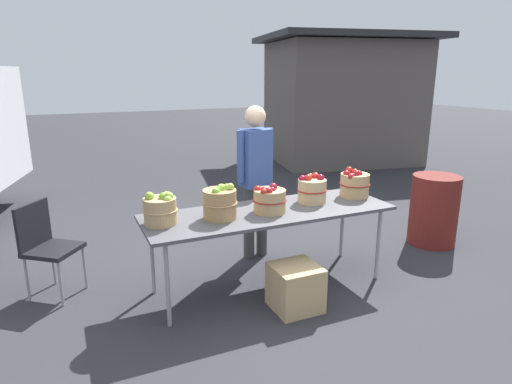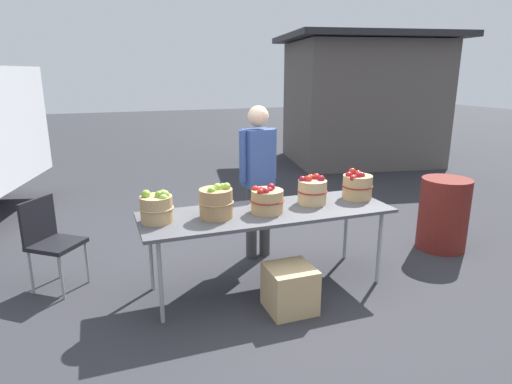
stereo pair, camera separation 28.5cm
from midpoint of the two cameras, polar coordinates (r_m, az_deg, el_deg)
The scene contains 12 objects.
ground_plane at distance 4.28m, azimuth -0.27°, elevation -12.04°, with size 40.00×40.00×0.00m, color #2D2D33.
market_table at distance 4.01m, azimuth -0.28°, elevation -2.99°, with size 2.30×0.76×0.75m.
apple_basket_green_0 at distance 3.72m, azimuth -14.48°, elevation -2.23°, with size 0.29×0.29×0.28m.
apple_basket_green_1 at distance 3.77m, azimuth -6.87°, elevation -1.39°, with size 0.31×0.31×0.31m.
apple_basket_red_0 at distance 3.92m, azimuth -0.33°, elevation -1.05°, with size 0.31×0.31×0.26m.
apple_basket_red_1 at distance 4.23m, azimuth 5.37°, elevation 0.33°, with size 0.29×0.29×0.28m.
apple_basket_red_2 at distance 4.49m, azimuth 10.94°, elevation 1.02°, with size 0.31×0.31×0.29m.
vendor_adult at distance 4.61m, azimuth -1.86°, elevation 2.78°, with size 0.43×0.26×1.64m.
food_kiosk at distance 10.22m, azimuth 10.34°, elevation 11.84°, with size 3.98×3.50×2.74m.
folding_chair at distance 4.41m, azimuth -27.40°, elevation -5.81°, with size 0.56×0.56×0.86m.
trash_barrel at distance 5.48m, azimuth 20.79°, elevation -2.22°, with size 0.54×0.54×0.82m, color maroon.
produce_crate at distance 3.83m, azimuth 2.98°, elevation -12.31°, with size 0.39×0.39×0.39m, color tan.
Camera 1 is at (-1.67, -3.42, 1.97)m, focal length 30.72 mm.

